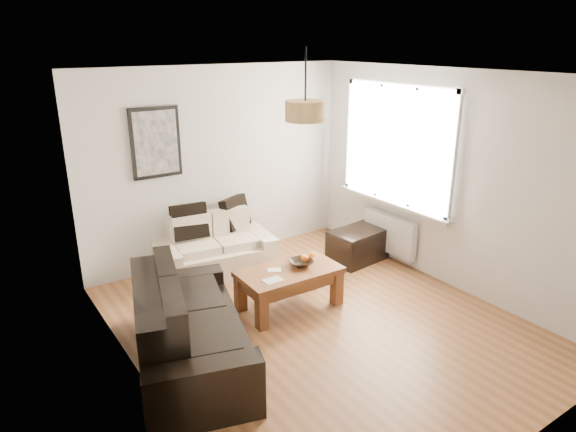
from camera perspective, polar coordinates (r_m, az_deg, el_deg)
floor at (r=5.65m, az=3.52°, el=-11.80°), size 4.50×4.50×0.00m
ceiling at (r=4.85m, az=4.16°, el=15.56°), size 3.80×4.50×0.00m
wall_back at (r=6.94m, az=-7.76°, el=5.66°), size 3.80×0.04×2.60m
wall_front at (r=3.74m, az=25.77°, el=-8.25°), size 3.80×0.04×2.60m
wall_left at (r=4.26m, az=-16.78°, el=-3.76°), size 0.04×4.50×2.60m
wall_right at (r=6.41m, az=17.35°, el=3.82°), size 0.04×4.50×2.60m
window_bay at (r=6.82m, az=12.14°, el=7.75°), size 0.14×1.90×1.60m
radiator at (r=7.13m, az=11.24°, el=-1.93°), size 0.10×0.90×0.52m
poster at (r=6.50m, az=-14.54°, el=7.92°), size 0.62×0.04×0.87m
pendant_shade at (r=5.12m, az=1.94°, el=11.63°), size 0.40×0.40×0.20m
loveseat_cream at (r=6.68m, az=-8.12°, el=-3.33°), size 1.57×1.00×0.73m
sofa_leather at (r=4.90m, az=-10.95°, el=-11.68°), size 1.44×2.11×0.83m
coffee_table at (r=5.83m, az=0.13°, el=-8.06°), size 1.15×0.65×0.47m
ottoman at (r=7.09m, az=7.79°, el=-3.24°), size 0.82×0.57×0.44m
cushion_left at (r=6.62m, az=-10.94°, el=-0.60°), size 0.47×0.20×0.45m
cushion_right at (r=6.89m, az=-5.93°, el=0.35°), size 0.45×0.30×0.43m
fruit_bowl at (r=5.82m, az=1.48°, el=-5.22°), size 0.33×0.33×0.07m
orange_a at (r=5.90m, az=1.98°, el=-4.78°), size 0.10×0.10×0.08m
orange_b at (r=6.00m, az=2.66°, el=-4.37°), size 0.07×0.07×0.07m
orange_c at (r=5.92m, az=1.80°, el=-4.69°), size 0.09×0.09×0.08m
papers at (r=5.48m, az=-1.72°, el=-7.17°), size 0.21×0.15×0.01m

